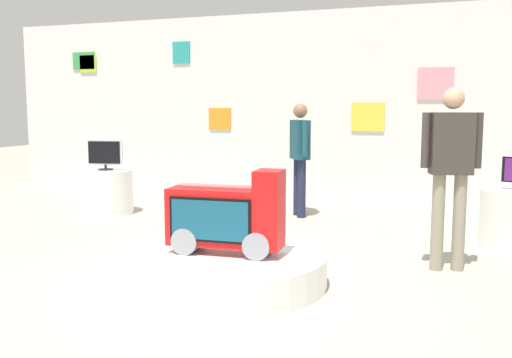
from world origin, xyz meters
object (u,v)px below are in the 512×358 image
(display_pedestal_left_rear, at_px, (107,192))
(shopper_browsing_rear, at_px, (451,164))
(main_display_pedestal, at_px, (226,269))
(tv_on_left_rear, at_px, (105,154))
(shopper_browsing_near_truck, at_px, (300,151))
(novelty_firetruck_tv, at_px, (227,220))

(display_pedestal_left_rear, distance_m, shopper_browsing_rear, 5.06)
(main_display_pedestal, height_order, tv_on_left_rear, tv_on_left_rear)
(display_pedestal_left_rear, bearing_deg, shopper_browsing_rear, -16.37)
(display_pedestal_left_rear, bearing_deg, main_display_pedestal, -40.50)
(main_display_pedestal, bearing_deg, shopper_browsing_rear, 31.63)
(tv_on_left_rear, xyz_separation_m, shopper_browsing_near_truck, (2.74, 0.75, 0.06))
(shopper_browsing_near_truck, bearing_deg, tv_on_left_rear, -164.61)
(display_pedestal_left_rear, bearing_deg, novelty_firetruck_tv, -40.38)
(tv_on_left_rear, bearing_deg, main_display_pedestal, -40.45)
(display_pedestal_left_rear, relative_size, tv_on_left_rear, 1.48)
(novelty_firetruck_tv, xyz_separation_m, shopper_browsing_rear, (1.81, 1.13, 0.44))
(tv_on_left_rear, height_order, shopper_browsing_rear, shopper_browsing_rear)
(main_display_pedestal, height_order, novelty_firetruck_tv, novelty_firetruck_tv)
(shopper_browsing_near_truck, height_order, shopper_browsing_rear, shopper_browsing_rear)
(novelty_firetruck_tv, bearing_deg, tv_on_left_rear, 139.68)
(display_pedestal_left_rear, xyz_separation_m, shopper_browsing_rear, (4.81, -1.41, 0.70))
(main_display_pedestal, xyz_separation_m, novelty_firetruck_tv, (0.02, -0.01, 0.44))
(tv_on_left_rear, bearing_deg, shopper_browsing_near_truck, 15.39)
(novelty_firetruck_tv, distance_m, shopper_browsing_near_truck, 3.32)
(novelty_firetruck_tv, relative_size, tv_on_left_rear, 1.98)
(tv_on_left_rear, bearing_deg, shopper_browsing_rear, -16.32)
(main_display_pedestal, height_order, display_pedestal_left_rear, display_pedestal_left_rear)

